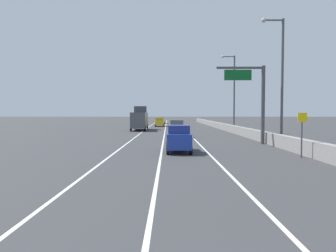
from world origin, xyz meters
TOP-DOWN VIEW (x-y plane):
  - ground_plane at (0.00, 64.00)m, footprint 320.00×320.00m
  - lane_stripe_left at (-5.50, 55.00)m, footprint 0.16×130.00m
  - lane_stripe_center at (-2.00, 55.00)m, footprint 0.16×130.00m
  - lane_stripe_right at (1.50, 55.00)m, footprint 0.16×130.00m
  - jersey_barrier_right at (8.25, 40.00)m, footprint 0.60×120.00m
  - overhead_sign_gantry at (6.91, 27.41)m, footprint 4.68×0.36m
  - speed_advisory_sign at (7.35, 18.00)m, footprint 0.60×0.11m
  - lamp_post_right_second at (8.98, 26.73)m, footprint 2.14×0.44m
  - lamp_post_right_third at (8.48, 45.45)m, footprint 2.14×0.44m
  - car_gray_0 at (-0.44, 35.44)m, footprint 1.87×4.26m
  - car_yellow_1 at (-3.34, 65.17)m, footprint 1.95×4.77m
  - car_blue_2 at (-0.70, 21.22)m, footprint 1.88×4.18m
  - car_white_3 at (-3.35, 83.69)m, footprint 2.01×4.18m
  - box_truck at (-6.36, 50.79)m, footprint 2.56×8.66m

SIDE VIEW (x-z plane):
  - ground_plane at x=0.00m, z-range 0.00..0.00m
  - lane_stripe_left at x=-5.50m, z-range 0.00..0.00m
  - lane_stripe_center at x=-2.00m, z-range 0.00..0.00m
  - lane_stripe_right at x=1.50m, z-range 0.00..0.00m
  - jersey_barrier_right at x=8.25m, z-range 0.00..1.10m
  - car_white_3 at x=-3.35m, z-range 0.00..1.92m
  - car_yellow_1 at x=-3.34m, z-range 0.00..1.93m
  - car_blue_2 at x=-0.70m, z-range -0.01..2.06m
  - car_gray_0 at x=-0.44m, z-range -0.01..2.11m
  - speed_advisory_sign at x=7.35m, z-range 0.26..3.26m
  - box_truck at x=-6.36m, z-range -0.18..3.95m
  - overhead_sign_gantry at x=6.91m, z-range 0.98..8.48m
  - lamp_post_right_second at x=8.98m, z-range 0.77..12.59m
  - lamp_post_right_third at x=8.48m, z-range 0.77..12.59m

